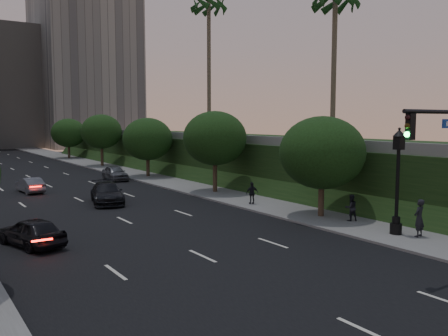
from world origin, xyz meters
TOP-DOWN VIEW (x-y plane):
  - ground at (0.00, 0.00)m, footprint 160.00×160.00m
  - road_surface at (0.00, 30.00)m, footprint 16.00×140.00m
  - sidewalk_right at (10.25, 30.00)m, footprint 4.50×140.00m
  - embankment at (22.00, 28.00)m, footprint 18.00×90.00m
  - parapet_wall at (13.50, 28.00)m, footprint 0.35×90.00m
  - office_block_right at (24.00, 96.00)m, footprint 20.00×22.00m
  - tree_right_a at (10.30, 8.00)m, footprint 5.20×5.20m
  - tree_right_b at (10.30, 20.00)m, footprint 5.20×5.20m
  - tree_right_c at (10.30, 33.00)m, footprint 5.20×5.20m
  - tree_right_d at (10.30, 47.00)m, footprint 5.20×5.20m
  - tree_right_e at (10.30, 62.00)m, footprint 5.20×5.20m
  - palm_far at (16.00, 30.00)m, footprint 3.20×3.20m
  - street_lamp at (10.14, 2.52)m, footprint 0.64×0.64m
  - sedan_near_left at (-5.86, 10.97)m, footprint 2.76×4.41m
  - sedan_mid_left at (-2.28, 28.79)m, footprint 1.72×3.99m
  - sedan_near_right at (1.23, 20.31)m, footprint 3.31×5.50m
  - sedan_far_right at (6.54, 32.62)m, footprint 1.98×4.41m
  - pedestrian_a at (10.59, 1.52)m, footprint 0.76×0.57m
  - pedestrian_b at (10.69, 6.00)m, footprint 0.91×0.82m
  - pedestrian_c at (9.29, 13.64)m, footprint 0.97×0.59m

SIDE VIEW (x-z plane):
  - ground at x=0.00m, z-range 0.00..0.00m
  - road_surface at x=0.00m, z-range 0.00..0.02m
  - sidewalk_right at x=10.25m, z-range 0.00..0.15m
  - sedan_mid_left at x=-2.28m, z-range 0.00..1.28m
  - sedan_near_left at x=-5.86m, z-range 0.00..1.40m
  - sedan_far_right at x=6.54m, z-range 0.00..1.47m
  - sedan_near_right at x=1.23m, z-range 0.00..1.49m
  - pedestrian_c at x=9.29m, z-range 0.15..1.69m
  - pedestrian_b at x=10.69m, z-range 0.15..1.70m
  - pedestrian_a at x=10.59m, z-range 0.15..2.05m
  - embankment at x=22.00m, z-range 0.00..4.00m
  - street_lamp at x=10.14m, z-range -0.18..5.44m
  - tree_right_a at x=10.30m, z-range 0.90..7.14m
  - tree_right_c at x=10.30m, z-range 0.90..7.14m
  - tree_right_e at x=10.30m, z-range 0.90..7.14m
  - parapet_wall at x=13.50m, z-range 4.00..4.70m
  - tree_right_b at x=10.30m, z-range 1.15..7.88m
  - tree_right_d at x=10.30m, z-range 1.15..7.88m
  - palm_far at x=16.00m, z-range 9.89..25.39m
  - office_block_right at x=24.00m, z-range 0.00..36.00m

